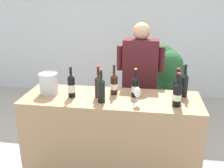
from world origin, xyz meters
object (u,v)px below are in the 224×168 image
wine_bottle_2 (71,86)px  wine_bottle_5 (114,84)px  person_server (139,91)px  potted_shrub (165,70)px  wine_bottle_1 (135,86)px  wine_glass (137,93)px  ice_bucket (49,83)px  wine_bottle_7 (101,90)px  wine_bottle_3 (98,86)px  wine_bottle_0 (177,94)px  wine_bottle_6 (177,88)px  wine_bottle_4 (184,84)px

wine_bottle_2 → wine_bottle_5: 0.46m
person_server → potted_shrub: 0.82m
wine_bottle_1 → person_server: size_ratio=0.18×
wine_glass → person_server: (-0.01, 0.73, -0.26)m
wine_bottle_1 → ice_bucket: 0.94m
wine_bottle_7 → wine_glass: wine_bottle_7 is taller
wine_bottle_1 → wine_bottle_3: 0.39m
wine_bottle_7 → ice_bucket: size_ratio=1.47×
potted_shrub → wine_glass: bearing=-103.5°
ice_bucket → potted_shrub: bearing=44.6°
wine_bottle_0 → wine_bottle_7: size_ratio=0.99×
wine_glass → potted_shrub: 1.51m
wine_bottle_1 → wine_bottle_7: size_ratio=0.90×
wine_bottle_6 → wine_bottle_7: bearing=-167.0°
wine_bottle_2 → wine_bottle_5: (0.43, 0.15, -0.01)m
wine_bottle_2 → potted_shrub: size_ratio=0.26×
wine_bottle_5 → wine_bottle_7: bearing=-111.5°
wine_bottle_1 → wine_bottle_4: bearing=8.6°
wine_bottle_2 → wine_bottle_4: (1.17, 0.19, 0.01)m
wine_bottle_1 → ice_bucket: bearing=-176.4°
wine_bottle_0 → wine_bottle_2: (-1.08, 0.08, -0.00)m
wine_bottle_7 → wine_glass: bearing=-1.5°
wine_bottle_2 → person_server: person_server is taller
wine_bottle_6 → wine_bottle_7: (-0.75, -0.17, 0.01)m
potted_shrub → wine_bottle_5: bearing=-116.9°
ice_bucket → wine_bottle_1: bearing=3.6°
potted_shrub → wine_bottle_2: bearing=-127.7°
wine_bottle_3 → wine_bottle_4: 0.91m
wine_bottle_3 → person_server: size_ratio=0.20×
ice_bucket → wine_bottle_7: bearing=-14.0°
wine_bottle_4 → wine_glass: wine_bottle_4 is taller
wine_bottle_4 → ice_bucket: bearing=-174.6°
wine_bottle_3 → wine_bottle_6: (0.81, 0.04, -0.00)m
wine_bottle_1 → wine_bottle_7: 0.39m
wine_bottle_3 → wine_glass: (0.42, -0.14, -0.01)m
wine_bottle_4 → wine_bottle_6: size_ratio=1.05×
wine_bottle_5 → person_server: person_server is taller
ice_bucket → wine_bottle_4: bearing=5.4°
wine_bottle_0 → wine_bottle_6: size_ratio=1.00×
wine_bottle_1 → wine_glass: (0.03, -0.22, 0.01)m
wine_bottle_1 → wine_bottle_3: wine_bottle_3 is taller
wine_bottle_2 → potted_shrub: 1.72m
person_server → wine_bottle_4: bearing=-41.9°
wine_bottle_4 → person_server: bearing=138.1°
wine_glass → ice_bucket: ice_bucket is taller
wine_bottle_3 → wine_bottle_5: 0.19m
wine_bottle_6 → ice_bucket: (-1.36, -0.02, -0.01)m
ice_bucket → potted_shrub: 1.86m
wine_bottle_1 → person_server: person_server is taller
ice_bucket → wine_bottle_5: bearing=7.2°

